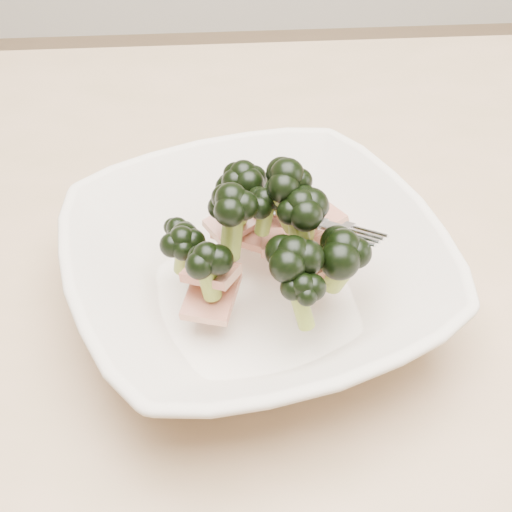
# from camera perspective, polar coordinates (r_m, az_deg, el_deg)

# --- Properties ---
(dining_table) EXTENTS (1.20, 0.80, 0.75)m
(dining_table) POSITION_cam_1_polar(r_m,az_deg,el_deg) (0.64, 4.59, -7.69)
(dining_table) COLOR tan
(dining_table) RESTS_ON ground
(broccoli_dish) EXTENTS (0.34, 0.34, 0.12)m
(broccoli_dish) POSITION_cam_1_polar(r_m,az_deg,el_deg) (0.52, 0.11, -0.87)
(broccoli_dish) COLOR beige
(broccoli_dish) RESTS_ON dining_table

